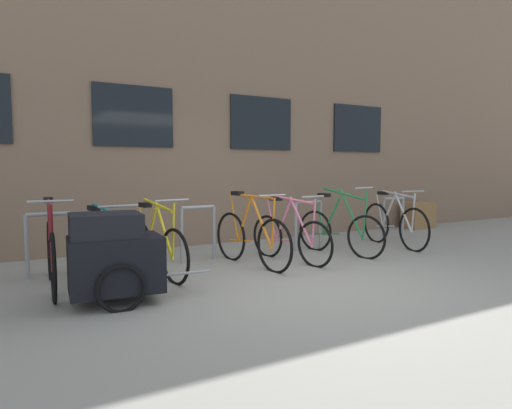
% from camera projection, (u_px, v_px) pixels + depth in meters
% --- Properties ---
extents(ground_plane, '(42.00, 42.00, 0.00)m').
position_uv_depth(ground_plane, '(310.00, 284.00, 5.37)').
color(ground_plane, gray).
extents(storefront_building, '(28.00, 7.19, 6.01)m').
position_uv_depth(storefront_building, '(144.00, 101.00, 10.99)').
color(storefront_building, '#7A604C').
rests_on(storefront_building, ground).
extents(bike_rack, '(6.56, 0.05, 0.82)m').
position_uv_depth(bike_rack, '(257.00, 224.00, 7.15)').
color(bike_rack, gray).
rests_on(bike_rack, ground).
extents(bicycle_orange, '(0.44, 1.76, 1.06)m').
position_uv_depth(bicycle_orange, '(251.00, 237.00, 6.37)').
color(bicycle_orange, black).
rests_on(bicycle_orange, ground).
extents(bicycle_teal, '(0.44, 1.71, 0.99)m').
position_uv_depth(bicycle_teal, '(104.00, 253.00, 5.34)').
color(bicycle_teal, black).
rests_on(bicycle_teal, ground).
extents(bicycle_silver, '(0.44, 1.75, 1.02)m').
position_uv_depth(bicycle_silver, '(394.00, 224.00, 7.95)').
color(bicycle_silver, black).
rests_on(bicycle_silver, ground).
extents(bicycle_green, '(0.53, 1.65, 1.10)m').
position_uv_depth(bicycle_green, '(339.00, 230.00, 7.22)').
color(bicycle_green, black).
rests_on(bicycle_green, ground).
extents(bicycle_pink, '(0.47, 1.64, 1.01)m').
position_uv_depth(bicycle_pink, '(290.00, 236.00, 6.66)').
color(bicycle_pink, black).
rests_on(bicycle_pink, ground).
extents(bicycle_yellow, '(0.44, 1.64, 1.02)m').
position_uv_depth(bicycle_yellow, '(156.00, 247.00, 5.74)').
color(bicycle_yellow, black).
rests_on(bicycle_yellow, ground).
extents(bicycle_maroon, '(0.44, 1.83, 1.07)m').
position_uv_depth(bicycle_maroon, '(51.00, 254.00, 5.12)').
color(bicycle_maroon, black).
rests_on(bicycle_maroon, ground).
extents(bike_trailer, '(1.47, 0.74, 0.94)m').
position_uv_depth(bike_trailer, '(114.00, 256.00, 4.59)').
color(bike_trailer, black).
rests_on(bike_trailer, ground).
extents(planter_box, '(0.70, 0.44, 0.60)m').
position_uv_depth(planter_box, '(418.00, 215.00, 10.36)').
color(planter_box, olive).
rests_on(planter_box, ground).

